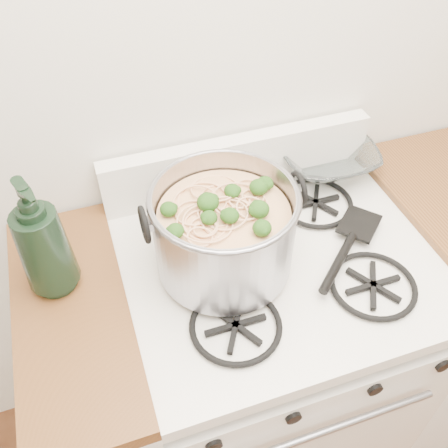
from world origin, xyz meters
TOP-DOWN VIEW (x-y plane):
  - gas_range at (0.00, 1.26)m, footprint 0.76×0.66m
  - counter_left at (-0.51, 1.26)m, footprint 0.25×0.65m
  - stock_pot at (-0.14, 1.29)m, footprint 0.36×0.33m
  - spatula at (0.23, 1.29)m, footprint 0.42×0.42m
  - glass_bowl at (0.26, 1.54)m, footprint 0.11×0.11m
  - bottle at (-0.52, 1.35)m, footprint 0.15×0.15m

SIDE VIEW (x-z plane):
  - gas_range at x=0.00m, z-range -0.03..0.90m
  - counter_left at x=-0.51m, z-range 0.00..0.92m
  - spatula at x=0.23m, z-range 0.92..0.95m
  - glass_bowl at x=0.26m, z-range 0.92..0.95m
  - stock_pot at x=-0.14m, z-range 0.91..1.14m
  - bottle at x=-0.52m, z-range 0.92..1.22m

